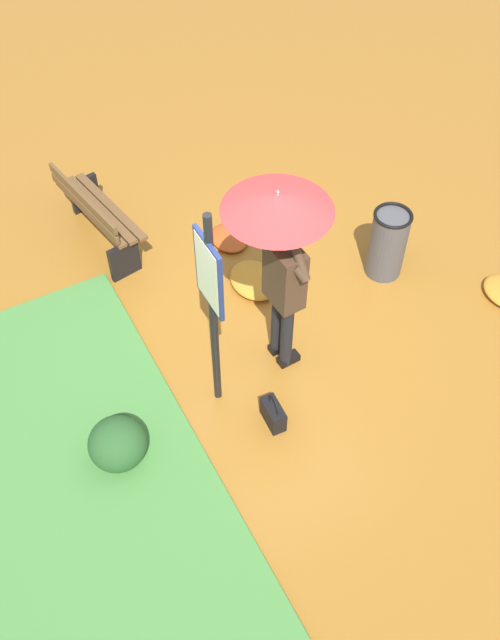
# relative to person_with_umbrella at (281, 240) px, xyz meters

# --- Properties ---
(ground_plane) EXTENTS (18.00, 18.00, 0.00)m
(ground_plane) POSITION_rel_person_with_umbrella_xyz_m (0.20, 0.02, -1.55)
(ground_plane) COLOR #9E6623
(person_with_umbrella) EXTENTS (0.96, 0.96, 2.04)m
(person_with_umbrella) POSITION_rel_person_with_umbrella_xyz_m (0.00, 0.00, 0.00)
(person_with_umbrella) COLOR black
(person_with_umbrella) RESTS_ON ground_plane
(info_sign_post) EXTENTS (0.44, 0.07, 2.30)m
(info_sign_post) POSITION_rel_person_with_umbrella_xyz_m (-0.20, 0.77, -0.11)
(info_sign_post) COLOR black
(info_sign_post) RESTS_ON ground_plane
(handbag) EXTENTS (0.31, 0.16, 0.37)m
(handbag) POSITION_rel_person_with_umbrella_xyz_m (-0.71, 0.43, -1.42)
(handbag) COLOR black
(handbag) RESTS_ON ground_plane
(park_bench) EXTENTS (1.40, 0.61, 0.75)m
(park_bench) POSITION_rel_person_with_umbrella_xyz_m (2.38, 0.96, -1.15)
(park_bench) COLOR black
(park_bench) RESTS_ON ground_plane
(trash_bin) EXTENTS (0.42, 0.42, 0.83)m
(trash_bin) POSITION_rel_person_with_umbrella_xyz_m (0.43, -1.62, -1.13)
(trash_bin) COLOR #4C4C51
(trash_bin) RESTS_ON ground_plane
(shrub_cluster) EXTENTS (0.58, 0.52, 0.47)m
(shrub_cluster) POSITION_rel_person_with_umbrella_xyz_m (-0.36, 1.82, -1.33)
(shrub_cluster) COLOR #285628
(shrub_cluster) RESTS_ON ground_plane
(leaf_pile_near_person) EXTENTS (0.51, 0.41, 0.11)m
(leaf_pile_near_person) POSITION_rel_person_with_umbrella_xyz_m (1.67, -0.33, -1.50)
(leaf_pile_near_person) COLOR #B74C1E
(leaf_pile_near_person) RESTS_ON ground_plane
(leaf_pile_by_bench) EXTENTS (0.63, 0.51, 0.14)m
(leaf_pile_by_bench) POSITION_rel_person_with_umbrella_xyz_m (0.92, -0.25, -1.48)
(leaf_pile_by_bench) COLOR #C68428
(leaf_pile_by_bench) RESTS_ON ground_plane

